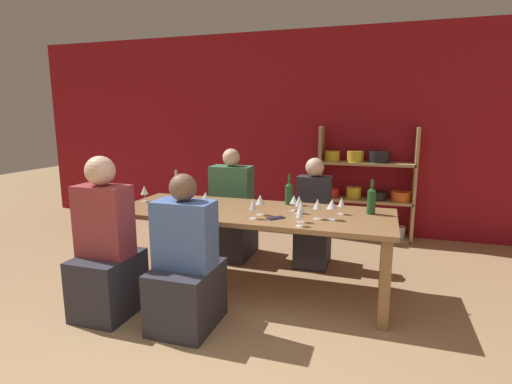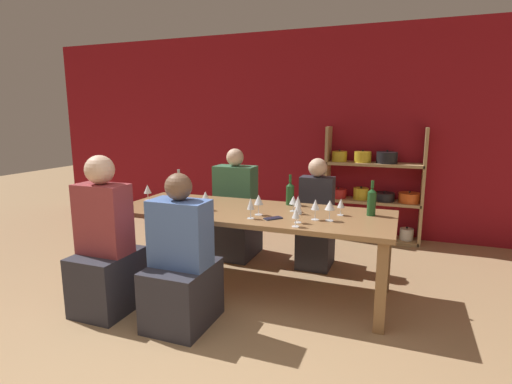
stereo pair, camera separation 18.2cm
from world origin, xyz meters
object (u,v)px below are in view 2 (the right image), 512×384
Objects in this scene: wine_glass_red_a at (298,202)px; wine_glass_red_d at (330,206)px; dining_table at (252,219)px; person_near_b at (182,271)px; wine_glass_empty_a at (293,200)px; wine_glass_red_h at (251,204)px; wine_bottle_dark at (290,193)px; wine_glass_red_f at (148,190)px; wine_bottle_green at (179,188)px; wine_glass_red_e at (205,197)px; person_near_a at (106,255)px; wine_bottle_amber at (372,201)px; wine_glass_red_c at (315,205)px; shelf_unit at (371,194)px; wine_glass_white_b at (298,207)px; wine_glass_red_g at (259,200)px; wine_glass_red_b at (341,204)px; wine_glass_white_a at (296,214)px; person_far_a at (236,218)px; cell_phone at (273,218)px; person_far_b at (316,227)px.

wine_glass_red_d is (0.30, -0.14, 0.02)m from wine_glass_red_a.
wine_glass_red_a is (0.42, 0.02, 0.19)m from dining_table.
wine_glass_red_a is 1.14m from person_near_b.
wine_glass_red_h is (-0.26, -0.37, 0.02)m from wine_glass_empty_a.
wine_glass_red_h is at bearing -165.70° from wine_glass_red_d.
wine_bottle_dark reaches higher than wine_glass_red_f.
wine_bottle_green is 1.93× the size of wine_glass_red_a.
wine_bottle_green is 0.57m from wine_glass_red_e.
wine_glass_empty_a is at bearing 34.29° from person_near_a.
wine_glass_red_a is 1.01× the size of wine_glass_red_f.
wine_bottle_amber is 0.52m from wine_glass_red_c.
shelf_unit is 2.38m from wine_glass_red_h.
wine_glass_white_b is at bearing -10.53° from wine_glass_red_f.
person_near_b is (-0.38, -0.65, -0.45)m from wine_glass_red_g.
wine_bottle_amber is 0.26m from wine_glass_red_b.
wine_glass_red_d is at bearing -4.80° from wine_glass_red_f.
wine_bottle_green reaches higher than wine_glass_white_a.
wine_bottle_dark reaches higher than wine_glass_red_a.
wine_glass_red_e is at bearing 96.53° from person_far_a.
wine_glass_red_c is at bearing 15.64° from cell_phone.
wine_glass_white_a is at bearing -77.51° from wine_glass_red_a.
wine_bottle_green reaches higher than wine_bottle_dark.
wine_glass_red_g is (-0.30, -0.16, 0.02)m from wine_glass_red_a.
person_near_a is at bearing -178.45° from person_near_b.
wine_glass_red_f is 0.90× the size of wine_glass_red_h.
wine_bottle_dark is 1.63× the size of wine_glass_white_b.
wine_glass_red_d is 0.15× the size of person_far_b.
person_far_b is (0.01, 0.76, -0.42)m from wine_glass_red_a.
wine_glass_red_h is at bearing 119.55° from person_far_a.
wine_bottle_dark is at bearing 65.01° from person_near_b.
wine_bottle_green is at bearing 168.90° from wine_glass_red_d.
wine_glass_white_b is (0.49, -0.26, 0.21)m from dining_table.
wine_bottle_green is 1.03m from wine_glass_red_g.
wine_glass_red_e is at bearing -169.04° from wine_glass_red_b.
wine_glass_red_d is at bearing -44.88° from wine_bottle_dark.
wine_glass_red_a is 0.33m from wine_glass_red_d.
wine_glass_red_g is at bearing -160.39° from wine_bottle_amber.
wine_bottle_dark reaches higher than wine_glass_white_a.
person_far_b is (0.17, 0.44, -0.43)m from wine_bottle_dark.
wine_glass_red_g is 0.47m from wine_glass_white_a.
wine_glass_empty_a is 0.34m from wine_glass_red_g.
shelf_unit is 1.23× the size of person_near_b.
shelf_unit is 10.11× the size of wine_glass_white_a.
wine_bottle_green is 1.79× the size of wine_glass_red_c.
wine_glass_red_f is at bearing 167.29° from wine_glass_red_e.
cell_phone is (1.14, -0.41, -0.11)m from wine_bottle_green.
person_far_b is at bearing 24.41° from wine_bottle_green.
wine_glass_white_b is at bearing -128.08° from wine_glass_red_c.
wine_glass_red_f is at bearing 178.01° from dining_table.
wine_bottle_dark reaches higher than dining_table.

